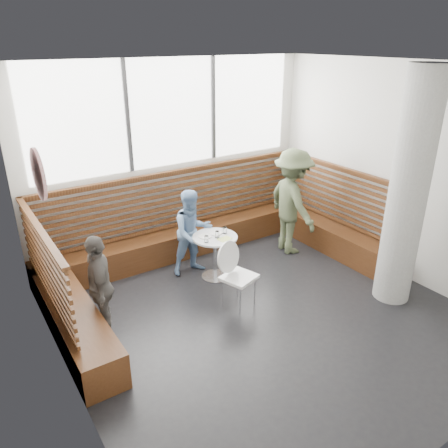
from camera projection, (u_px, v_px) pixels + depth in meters
room at (269, 205)px, 5.26m from camera, size 5.00×5.00×3.20m
booth at (198, 242)px, 7.09m from camera, size 5.00×2.50×1.44m
concrete_column at (408, 192)px, 5.73m from camera, size 0.50×0.50×3.20m
wall_art at (38, 174)px, 4.04m from camera, size 0.03×0.50×0.50m
cafe_table at (215, 248)px, 6.66m from camera, size 0.68×0.68×0.70m
cafe_chair at (236, 269)px, 5.96m from camera, size 0.45×0.44×0.93m
adult_man at (292, 202)px, 7.37m from camera, size 0.86×1.27×1.82m
child_back at (193, 232)px, 6.76m from camera, size 0.69×0.55×1.37m
child_left at (100, 286)px, 5.31m from camera, size 0.53×0.85×1.36m
plate_near at (205, 236)px, 6.57m from camera, size 0.20×0.20×0.01m
plate_far at (216, 233)px, 6.68m from camera, size 0.21×0.21×0.01m
glass_left at (206, 239)px, 6.38m from camera, size 0.06×0.06×0.10m
glass_mid at (217, 234)px, 6.52m from camera, size 0.06×0.06×0.10m
glass_right at (225, 230)px, 6.66m from camera, size 0.06×0.06×0.10m
menu_card at (225, 239)px, 6.49m from camera, size 0.23×0.18×0.00m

